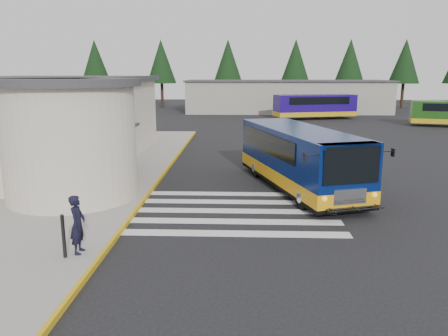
{
  "coord_description": "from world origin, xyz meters",
  "views": [
    {
      "loc": [
        -0.14,
        -16.73,
        5.18
      ],
      "look_at": [
        -0.74,
        -0.5,
        1.62
      ],
      "focal_mm": 35.0,
      "sensor_mm": 36.0,
      "label": 1
    }
  ],
  "objects_px": {
    "bollard": "(64,236)",
    "pedestrian_b": "(44,183)",
    "far_bus_a": "(315,105)",
    "transit_bus": "(299,160)",
    "pedestrian_a": "(78,224)"
  },
  "relations": [
    {
      "from": "pedestrian_a",
      "to": "bollard",
      "type": "height_order",
      "value": "pedestrian_a"
    },
    {
      "from": "bollard",
      "to": "pedestrian_a",
      "type": "bearing_deg",
      "value": 50.29
    },
    {
      "from": "transit_bus",
      "to": "far_bus_a",
      "type": "height_order",
      "value": "transit_bus"
    },
    {
      "from": "transit_bus",
      "to": "pedestrian_b",
      "type": "relative_size",
      "value": 5.63
    },
    {
      "from": "transit_bus",
      "to": "bollard",
      "type": "distance_m",
      "value": 11.16
    },
    {
      "from": "pedestrian_b",
      "to": "far_bus_a",
      "type": "xyz_separation_m",
      "value": [
        16.01,
        34.12,
        0.5
      ]
    },
    {
      "from": "pedestrian_a",
      "to": "transit_bus",
      "type": "bearing_deg",
      "value": -44.79
    },
    {
      "from": "transit_bus",
      "to": "pedestrian_b",
      "type": "bearing_deg",
      "value": -178.28
    },
    {
      "from": "pedestrian_a",
      "to": "far_bus_a",
      "type": "relative_size",
      "value": 0.18
    },
    {
      "from": "pedestrian_b",
      "to": "bollard",
      "type": "xyz_separation_m",
      "value": [
        2.71,
        -4.85,
        -0.27
      ]
    },
    {
      "from": "bollard",
      "to": "transit_bus",
      "type": "bearing_deg",
      "value": 47.75
    },
    {
      "from": "pedestrian_a",
      "to": "far_bus_a",
      "type": "xyz_separation_m",
      "value": [
        13.02,
        38.63,
        0.54
      ]
    },
    {
      "from": "transit_bus",
      "to": "pedestrian_a",
      "type": "distance_m",
      "value": 10.71
    },
    {
      "from": "bollard",
      "to": "pedestrian_b",
      "type": "bearing_deg",
      "value": 119.19
    },
    {
      "from": "far_bus_a",
      "to": "pedestrian_a",
      "type": "bearing_deg",
      "value": 146.98
    }
  ]
}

